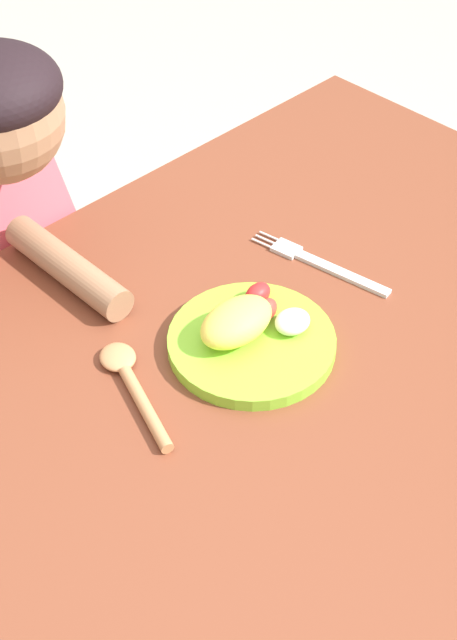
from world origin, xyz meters
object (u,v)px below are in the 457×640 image
Objects in this scene: spoon at (131,382)px; plate at (250,334)px; person at (4,292)px; fork at (320,264)px.

plate is at bearing -89.76° from spoon.
plate is 0.21× the size of person.
spoon is 0.19× the size of person.
person reaches higher than fork.
plate is at bearing 100.40° from person.
person is (0.06, 0.40, -0.16)m from spoon.
spoon is at bearing 161.42° from plate.
spoon is at bearing 78.75° from fork.
plate is 0.98× the size of fork.
spoon is (-0.33, 0.01, 0.00)m from fork.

